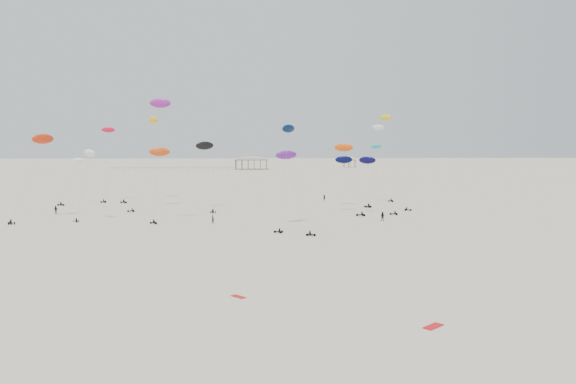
{
  "coord_description": "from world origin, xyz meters",
  "views": [
    {
      "loc": [
        -5.83,
        -19.09,
        16.04
      ],
      "look_at": [
        0.0,
        88.0,
        7.0
      ],
      "focal_mm": 35.0,
      "sensor_mm": 36.0,
      "label": 1
    }
  ],
  "objects": [
    {
      "name": "rig_2",
      "position": [
        -0.29,
        89.03,
        14.74
      ],
      "size": [
        4.99,
        11.73,
        20.66
      ],
      "rotation": [
        0.0,
        0.0,
        1.23
      ],
      "color": "black",
      "rests_on": "ground"
    },
    {
      "name": "rig_6",
      "position": [
        0.45,
        89.36,
        11.76
      ],
      "size": [
        7.18,
        15.67,
        18.52
      ],
      "rotation": [
        0.0,
        0.0,
        4.11
      ],
      "color": "black",
      "rests_on": "ground"
    },
    {
      "name": "rig_7",
      "position": [
        -55.8,
        135.18,
        7.55
      ],
      "size": [
        5.92,
        8.24,
        12.95
      ],
      "rotation": [
        0.0,
        0.0,
        4.16
      ],
      "color": "black",
      "rests_on": "ground"
    },
    {
      "name": "spectator_2",
      "position": [
        -52.79,
        113.27,
        0.0
      ],
      "size": [
        1.51,
        1.16,
        2.26
      ],
      "primitive_type": "imported",
      "rotation": [
        0.0,
        0.0,
        5.91
      ],
      "color": "black",
      "rests_on": "ground"
    },
    {
      "name": "ground_plane",
      "position": [
        0.0,
        200.0,
        0.0
      ],
      "size": [
        900.0,
        900.0,
        0.0
      ],
      "primitive_type": "plane",
      "color": "beige"
    },
    {
      "name": "pavilion_main",
      "position": [
        -10.0,
        350.0,
        4.22
      ],
      "size": [
        21.0,
        13.0,
        9.8
      ],
      "color": "brown",
      "rests_on": "ground"
    },
    {
      "name": "rig_13",
      "position": [
        -31.9,
        127.85,
        12.75
      ],
      "size": [
        8.38,
        15.29,
        18.86
      ],
      "rotation": [
        0.0,
        0.0,
        1.8
      ],
      "color": "black",
      "rests_on": "ground"
    },
    {
      "name": "grounded_kite_b",
      "position": [
        -7.91,
        39.2,
        0.0
      ],
      "size": [
        1.73,
        1.8,
        0.07
      ],
      "primitive_type": "cube",
      "rotation": [
        0.0,
        0.0,
        -0.83
      ],
      "color": "#B9180B",
      "rests_on": "ground"
    },
    {
      "name": "spectator_3",
      "position": [
        13.38,
        141.19,
        0.0
      ],
      "size": [
        0.94,
        0.86,
        2.12
      ],
      "primitive_type": "imported",
      "rotation": [
        0.0,
        0.0,
        2.59
      ],
      "color": "black",
      "rests_on": "ground"
    },
    {
      "name": "rig_9",
      "position": [
        21.15,
        109.2,
        9.35
      ],
      "size": [
        8.86,
        5.22,
        13.66
      ],
      "rotation": [
        0.0,
        0.0,
        1.45
      ],
      "color": "black",
      "rests_on": "ground"
    },
    {
      "name": "rig_12",
      "position": [
        15.51,
        111.04,
        8.92
      ],
      "size": [
        5.98,
        9.85,
        14.25
      ],
      "rotation": [
        0.0,
        0.0,
        1.67
      ],
      "color": "black",
      "rests_on": "ground"
    },
    {
      "name": "rig_4",
      "position": [
        -37.25,
        145.53,
        19.53
      ],
      "size": [
        9.99,
        14.66,
        25.5
      ],
      "rotation": [
        0.0,
        0.0,
        3.97
      ],
      "color": "black",
      "rests_on": "ground"
    },
    {
      "name": "spectator_0",
      "position": [
        -15.0,
        95.09,
        0.0
      ],
      "size": [
        0.85,
        0.89,
        2.02
      ],
      "primitive_type": "imported",
      "rotation": [
        0.0,
        0.0,
        2.23
      ],
      "color": "black",
      "rests_on": "ground"
    },
    {
      "name": "rig_3",
      "position": [
        29.33,
        137.72,
        9.63
      ],
      "size": [
        6.75,
        4.76,
        16.36
      ],
      "rotation": [
        0.0,
        0.0,
        3.43
      ],
      "color": "black",
      "rests_on": "ground"
    },
    {
      "name": "rig_5",
      "position": [
        26.8,
        130.09,
        14.34
      ],
      "size": [
        9.58,
        15.09,
        26.26
      ],
      "rotation": [
        0.0,
        0.0,
        5.99
      ],
      "color": "black",
      "rests_on": "ground"
    },
    {
      "name": "rig_14",
      "position": [
        -25.9,
        97.68,
        20.45
      ],
      "size": [
        4.57,
        5.06,
        25.64
      ],
      "rotation": [
        0.0,
        0.0,
        3.88
      ],
      "color": "black",
      "rests_on": "ground"
    },
    {
      "name": "pier_fence",
      "position": [
        -62.0,
        350.0,
        0.77
      ],
      "size": [
        80.2,
        0.2,
        1.5
      ],
      "color": "black",
      "rests_on": "ground"
    },
    {
      "name": "rig_1",
      "position": [
        -48.55,
        142.99,
        13.8
      ],
      "size": [
        3.93,
        9.02,
        21.31
      ],
      "rotation": [
        0.0,
        0.0,
        6.07
      ],
      "color": "black",
      "rests_on": "ground"
    },
    {
      "name": "rig_11",
      "position": [
        27.79,
        124.41,
        13.8
      ],
      "size": [
        7.12,
        16.77,
        24.58
      ],
      "rotation": [
        0.0,
        0.0,
        4.4
      ],
      "color": "black",
      "rests_on": "ground"
    },
    {
      "name": "grounded_kite_a",
      "position": [
        9.62,
        28.49,
        0.0
      ],
      "size": [
        2.25,
        2.12,
        0.08
      ],
      "primitive_type": "cube",
      "rotation": [
        0.0,
        0.0,
        0.72
      ],
      "color": "red",
      "rests_on": "ground"
    },
    {
      "name": "rig_0",
      "position": [
        -41.69,
        100.99,
        11.54
      ],
      "size": [
        5.1,
        5.58,
        15.3
      ],
      "rotation": [
        0.0,
        0.0,
        3.51
      ],
      "color": "black",
      "rests_on": "ground"
    },
    {
      "name": "spectator_1",
      "position": [
        20.56,
        97.18,
        0.0
      ],
      "size": [
        1.27,
        1.03,
        2.26
      ],
      "primitive_type": "imported",
      "rotation": [
        0.0,
        0.0,
        5.87
      ],
      "color": "black",
      "rests_on": "ground"
    },
    {
      "name": "rig_15",
      "position": [
        -53.07,
        104.61,
        14.55
      ],
      "size": [
        6.7,
        13.64,
        19.43
      ],
      "rotation": [
        0.0,
        0.0,
        0.63
      ],
      "color": "black",
      "rests_on": "ground"
    },
    {
      "name": "pavilion_small",
      "position": [
        60.0,
        380.0,
        3.49
      ],
      "size": [
        9.0,
        7.0,
        8.0
      ],
      "color": "brown",
      "rests_on": "ground"
    },
    {
      "name": "rig_10",
      "position": [
        17.43,
        124.67,
        12.9
      ],
      "size": [
        9.77,
        5.31,
        16.63
      ],
      "rotation": [
        0.0,
        0.0,
        1.08
      ],
      "color": "black",
      "rests_on": "ground"
    },
    {
      "name": "rig_8",
      "position": [
        -18.64,
        121.69,
        13.16
      ],
      "size": [
        6.12,
        13.61,
        18.18
      ],
      "rotation": [
        0.0,
        0.0,
        0.22
      ],
      "color": "black",
      "rests_on": "ground"
    }
  ]
}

